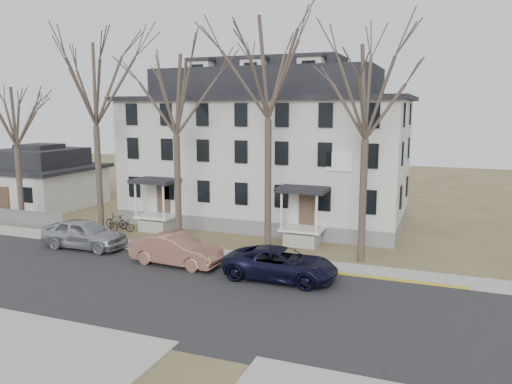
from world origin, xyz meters
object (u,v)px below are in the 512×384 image
at_px(tree_mid_right, 367,85).
at_px(car_silver, 85,234).
at_px(car_tan, 176,250).
at_px(car_navy, 281,265).
at_px(tree_bungalow, 14,113).
at_px(tree_center, 268,60).
at_px(boarding_house, 267,149).
at_px(tree_mid_left, 175,88).
at_px(tree_far_left, 94,78).
at_px(bicycle_left, 122,226).
at_px(bicycle_right, 116,222).
at_px(small_house, 42,181).

distance_m(tree_mid_right, car_silver, 18.57).
xyz_separation_m(tree_mid_right, car_tan, (-9.20, -4.30, -8.76)).
height_order(tree_mid_right, car_navy, tree_mid_right).
height_order(tree_bungalow, car_tan, tree_bungalow).
height_order(tree_center, car_silver, tree_center).
relative_size(tree_center, car_tan, 2.89).
distance_m(boarding_house, tree_mid_left, 9.66).
distance_m(boarding_house, car_tan, 13.27).
relative_size(tree_far_left, tree_mid_right, 1.08).
height_order(tree_far_left, car_navy, tree_far_left).
xyz_separation_m(tree_bungalow, car_tan, (15.30, -4.30, -7.28)).
height_order(tree_center, bicycle_left, tree_center).
bearing_deg(car_tan, car_silver, 86.47).
bearing_deg(bicycle_right, tree_far_left, 170.59).
height_order(small_house, tree_bungalow, tree_bungalow).
distance_m(tree_mid_right, bicycle_left, 18.82).
bearing_deg(small_house, tree_center, -15.08).
xyz_separation_m(car_silver, car_navy, (12.83, -1.07, -0.12)).
distance_m(car_navy, bicycle_right, 15.25).
bearing_deg(car_tan, tree_center, -36.91).
height_order(small_house, tree_mid_right, tree_mid_right).
relative_size(tree_mid_right, bicycle_right, 7.20).
relative_size(tree_mid_left, tree_bungalow, 1.18).
xyz_separation_m(car_tan, bicycle_right, (-8.10, 5.67, -0.31)).
bearing_deg(tree_mid_left, tree_mid_right, 0.00).
height_order(tree_bungalow, bicycle_left, tree_bungalow).
distance_m(small_house, tree_center, 25.41).
distance_m(small_house, tree_far_left, 15.00).
bearing_deg(car_navy, tree_mid_right, -35.59).
xyz_separation_m(boarding_house, bicycle_right, (-8.80, -6.78, -4.85)).
bearing_deg(car_silver, small_house, 51.55).
bearing_deg(car_tan, boarding_house, 0.61).
height_order(tree_mid_left, bicycle_right, tree_mid_left).
height_order(tree_mid_left, bicycle_left, tree_mid_left).
relative_size(car_silver, car_tan, 1.04).
relative_size(car_silver, car_navy, 0.94).
height_order(boarding_house, bicycle_right, boarding_house).
distance_m(tree_center, tree_bungalow, 19.23).
relative_size(bicycle_left, bicycle_right, 0.97).
xyz_separation_m(tree_mid_left, car_navy, (8.28, -4.48, -8.82)).
height_order(tree_far_left, tree_center, tree_center).
height_order(tree_mid_left, tree_center, tree_center).
bearing_deg(tree_bungalow, boarding_house, 27.01).
relative_size(tree_far_left, car_silver, 2.60).
distance_m(tree_far_left, car_silver, 10.14).
bearing_deg(tree_mid_right, tree_bungalow, 180.00).
xyz_separation_m(tree_center, bicycle_right, (-11.80, 1.38, -10.55)).
distance_m(small_house, car_navy, 27.48).
relative_size(tree_bungalow, car_tan, 2.12).
relative_size(boarding_house, bicycle_left, 12.12).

